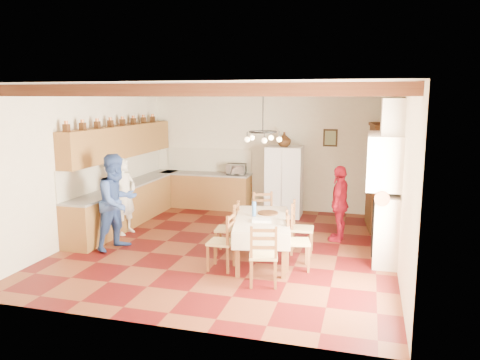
# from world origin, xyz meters

# --- Properties ---
(floor) EXTENTS (6.00, 6.50, 0.02)m
(floor) POSITION_xyz_m (0.00, 0.00, -0.01)
(floor) COLOR #4A0C0C
(floor) RESTS_ON ground
(ceiling) EXTENTS (6.00, 6.50, 0.02)m
(ceiling) POSITION_xyz_m (0.00, 0.00, 3.01)
(ceiling) COLOR silver
(ceiling) RESTS_ON ground
(wall_back) EXTENTS (6.00, 0.02, 3.00)m
(wall_back) POSITION_xyz_m (0.00, 3.26, 1.50)
(wall_back) COLOR beige
(wall_back) RESTS_ON ground
(wall_front) EXTENTS (6.00, 0.02, 3.00)m
(wall_front) POSITION_xyz_m (0.00, -3.26, 1.50)
(wall_front) COLOR beige
(wall_front) RESTS_ON ground
(wall_left) EXTENTS (0.02, 6.50, 3.00)m
(wall_left) POSITION_xyz_m (-3.01, 0.00, 1.50)
(wall_left) COLOR beige
(wall_left) RESTS_ON ground
(wall_right) EXTENTS (0.02, 6.50, 3.00)m
(wall_right) POSITION_xyz_m (3.01, 0.00, 1.50)
(wall_right) COLOR beige
(wall_right) RESTS_ON ground
(ceiling_beams) EXTENTS (6.00, 6.30, 0.16)m
(ceiling_beams) POSITION_xyz_m (0.00, 0.00, 2.91)
(ceiling_beams) COLOR #3C190F
(ceiling_beams) RESTS_ON ground
(lower_cabinets_left) EXTENTS (0.60, 4.30, 0.86)m
(lower_cabinets_left) POSITION_xyz_m (-2.70, 1.05, 0.43)
(lower_cabinets_left) COLOR brown
(lower_cabinets_left) RESTS_ON ground
(lower_cabinets_back) EXTENTS (2.30, 0.60, 0.86)m
(lower_cabinets_back) POSITION_xyz_m (-1.55, 2.95, 0.43)
(lower_cabinets_back) COLOR brown
(lower_cabinets_back) RESTS_ON ground
(countertop_left) EXTENTS (0.62, 4.30, 0.04)m
(countertop_left) POSITION_xyz_m (-2.70, 1.05, 0.88)
(countertop_left) COLOR slate
(countertop_left) RESTS_ON lower_cabinets_left
(countertop_back) EXTENTS (2.34, 0.62, 0.04)m
(countertop_back) POSITION_xyz_m (-1.55, 2.95, 0.88)
(countertop_back) COLOR slate
(countertop_back) RESTS_ON lower_cabinets_back
(backsplash_left) EXTENTS (0.03, 4.30, 0.60)m
(backsplash_left) POSITION_xyz_m (-2.98, 1.05, 1.20)
(backsplash_left) COLOR beige
(backsplash_left) RESTS_ON ground
(backsplash_back) EXTENTS (2.30, 0.03, 0.60)m
(backsplash_back) POSITION_xyz_m (-1.55, 3.23, 1.20)
(backsplash_back) COLOR beige
(backsplash_back) RESTS_ON ground
(upper_cabinets) EXTENTS (0.35, 4.20, 0.70)m
(upper_cabinets) POSITION_xyz_m (-2.83, 1.05, 1.85)
(upper_cabinets) COLOR brown
(upper_cabinets) RESTS_ON ground
(fireplace) EXTENTS (0.56, 1.60, 2.80)m
(fireplace) POSITION_xyz_m (2.72, 0.20, 1.40)
(fireplace) COLOR beige
(fireplace) RESTS_ON ground
(wall_picture) EXTENTS (0.34, 0.03, 0.42)m
(wall_picture) POSITION_xyz_m (1.55, 3.23, 1.85)
(wall_picture) COLOR black
(wall_picture) RESTS_ON ground
(refrigerator) EXTENTS (0.85, 0.70, 1.67)m
(refrigerator) POSITION_xyz_m (0.55, 2.63, 0.84)
(refrigerator) COLOR white
(refrigerator) RESTS_ON floor
(hutch) EXTENTS (0.65, 1.30, 2.27)m
(hutch) POSITION_xyz_m (2.75, 2.12, 1.13)
(hutch) COLOR #361D0D
(hutch) RESTS_ON floor
(dining_table) EXTENTS (1.23, 1.91, 0.77)m
(dining_table) POSITION_xyz_m (0.74, -0.59, 0.69)
(dining_table) COLOR silver
(dining_table) RESTS_ON floor
(chandelier) EXTENTS (0.47, 0.47, 0.03)m
(chandelier) POSITION_xyz_m (0.74, -0.59, 2.25)
(chandelier) COLOR black
(chandelier) RESTS_ON ground
(chair_left_near) EXTENTS (0.40, 0.42, 0.96)m
(chair_left_near) POSITION_xyz_m (0.18, -1.16, 0.48)
(chair_left_near) COLOR brown
(chair_left_near) RESTS_ON floor
(chair_left_far) EXTENTS (0.43, 0.45, 0.96)m
(chair_left_far) POSITION_xyz_m (0.05, -0.38, 0.48)
(chair_left_far) COLOR brown
(chair_left_far) RESTS_ON floor
(chair_right_near) EXTENTS (0.49, 0.50, 0.96)m
(chair_right_near) POSITION_xyz_m (1.39, -0.80, 0.48)
(chair_right_near) COLOR brown
(chair_right_near) RESTS_ON floor
(chair_right_far) EXTENTS (0.42, 0.44, 0.96)m
(chair_right_far) POSITION_xyz_m (1.36, 0.00, 0.48)
(chair_right_far) COLOR brown
(chair_right_far) RESTS_ON floor
(chair_end_near) EXTENTS (0.50, 0.48, 0.96)m
(chair_end_near) POSITION_xyz_m (1.00, -1.61, 0.48)
(chair_end_near) COLOR brown
(chair_end_near) RESTS_ON floor
(chair_end_far) EXTENTS (0.55, 0.54, 0.96)m
(chair_end_far) POSITION_xyz_m (0.52, 0.56, 0.48)
(chair_end_far) COLOR brown
(chair_end_far) RESTS_ON floor
(person_man) EXTENTS (0.48, 0.64, 1.60)m
(person_man) POSITION_xyz_m (-2.37, 0.27, 0.80)
(person_man) COLOR white
(person_man) RESTS_ON floor
(person_woman_blue) EXTENTS (0.94, 1.05, 1.80)m
(person_woman_blue) POSITION_xyz_m (-2.01, -0.65, 0.90)
(person_woman_blue) COLOR #34519C
(person_woman_blue) RESTS_ON floor
(person_woman_red) EXTENTS (0.50, 0.93, 1.51)m
(person_woman_red) POSITION_xyz_m (1.95, 0.98, 0.75)
(person_woman_red) COLOR #A21021
(person_woman_red) RESTS_ON floor
(microwave) EXTENTS (0.52, 0.39, 0.27)m
(microwave) POSITION_xyz_m (-0.73, 2.95, 1.03)
(microwave) COLOR silver
(microwave) RESTS_ON countertop_back
(fridge_vase) EXTENTS (0.34, 0.34, 0.34)m
(fridge_vase) POSITION_xyz_m (0.53, 2.63, 1.84)
(fridge_vase) COLOR #361D0D
(fridge_vase) RESTS_ON refrigerator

